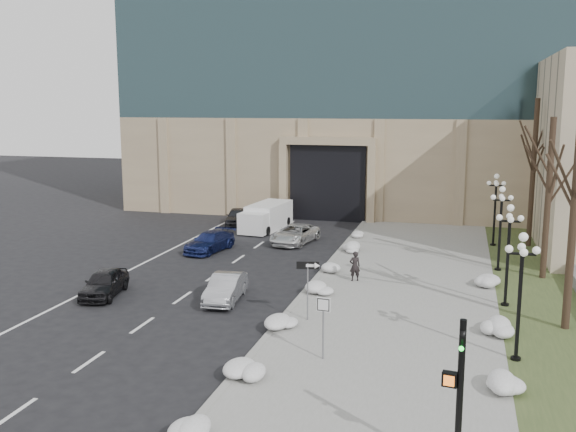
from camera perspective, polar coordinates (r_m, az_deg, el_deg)
name	(u,v)px	position (r m, az deg, el deg)	size (l,w,h in m)	color
ground	(242,410)	(20.37, -4.15, -16.80)	(160.00, 160.00, 0.00)	black
sidewalk	(401,289)	(32.54, 10.05, -6.43)	(9.00, 40.00, 0.12)	#969691
curb	(313,283)	(33.20, 2.25, -5.93)	(0.30, 40.00, 0.14)	#969691
grass_strip	(541,300)	(32.67, 21.55, -6.94)	(4.00, 40.00, 0.10)	#374723
car_a	(104,283)	(32.25, -16.02, -5.73)	(1.53, 3.80, 1.29)	black
car_b	(226,288)	(30.38, -5.57, -6.39)	(1.33, 3.81, 1.25)	#A3A5AB
car_c	(210,242)	(40.47, -6.98, -2.29)	(1.72, 4.23, 1.23)	navy
car_d	(295,234)	(42.45, 0.62, -1.62)	(2.09, 4.53, 1.26)	silver
car_e	(237,216)	(49.30, -4.58, -0.03)	(1.47, 3.66, 1.25)	#2D2D32
pedestrian	(355,266)	(33.30, 5.96, -4.45)	(0.57, 0.37, 1.56)	black
box_truck	(266,217)	(47.19, -1.95, -0.11)	(2.57, 6.03, 1.86)	silver
one_way_sign	(312,273)	(26.93, 2.11, -5.05)	(1.00, 0.31, 2.65)	slate
keep_sign	(323,315)	(23.03, 3.16, -8.77)	(0.52, 0.10, 2.41)	slate
traffic_signal	(458,401)	(16.68, 14.87, -15.63)	(0.71, 0.94, 4.13)	black
snow_clump_b	(246,369)	(22.31, -3.74, -13.46)	(1.10, 1.60, 0.36)	silver
snow_clump_c	(279,325)	(26.37, -0.77, -9.67)	(1.10, 1.60, 0.36)	silver
snow_clump_d	(316,291)	(30.93, 2.53, -6.69)	(1.10, 1.60, 0.36)	silver
snow_clump_e	(334,268)	(35.22, 4.11, -4.63)	(1.10, 1.60, 0.36)	silver
snow_clump_f	(349,250)	(39.56, 5.49, -3.01)	(1.10, 1.60, 0.36)	silver
snow_clump_g	(358,235)	(43.99, 6.24, -1.71)	(1.10, 1.60, 0.36)	silver
snow_clump_h	(494,382)	(22.41, 17.85, -13.84)	(1.10, 1.60, 0.36)	silver
snow_clump_i	(497,328)	(27.36, 18.10, -9.44)	(1.10, 1.60, 0.36)	silver
snow_clump_j	(486,282)	(33.86, 17.19, -5.66)	(1.10, 1.60, 0.36)	silver
snow_clump_k	(506,389)	(22.02, 18.82, -14.33)	(1.10, 1.60, 0.36)	silver
lamppost_a	(521,280)	(24.02, 19.99, -5.33)	(1.18, 1.18, 4.76)	black
lamppost_b	(509,242)	(30.33, 19.02, -2.16)	(1.18, 1.18, 4.76)	black
lamppost_c	(501,217)	(36.70, 18.40, -0.09)	(1.18, 1.18, 4.76)	black
lamppost_d	(495,200)	(43.11, 17.96, 1.37)	(1.18, 1.18, 4.76)	black
tree_near	(576,189)	(27.68, 24.22, 2.17)	(3.20, 3.20, 9.00)	black
tree_mid	(550,176)	(35.59, 22.24, 3.33)	(3.20, 3.20, 8.50)	black
tree_far	(534,152)	(43.45, 21.05, 5.34)	(3.20, 3.20, 9.50)	black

